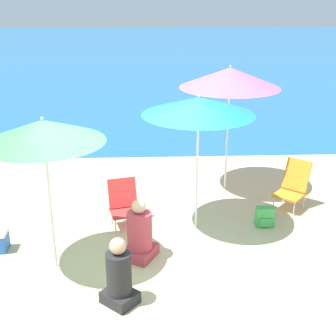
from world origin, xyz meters
TOP-DOWN VIEW (x-y plane):
  - ground_plane at (0.00, 0.00)m, footprint 60.00×60.00m
  - sea_water at (0.00, 24.71)m, footprint 60.00×40.00m
  - beach_umbrella_pink at (1.77, 2.81)m, footprint 1.88×1.88m
  - beach_umbrella_green at (-1.10, 0.09)m, footprint 1.61×1.61m
  - beach_umbrella_teal at (1.03, 1.21)m, footprint 1.76×1.76m
  - beach_chair_orange at (2.86, 1.91)m, footprint 0.75×0.76m
  - beach_chair_red at (-0.17, 1.34)m, footprint 0.58×0.61m
  - person_seated_near at (-0.14, -0.79)m, footprint 0.54×0.54m
  - person_seated_far at (0.10, 0.29)m, footprint 0.59×0.62m
  - backpack_green at (2.19, 1.18)m, footprint 0.31×0.19m

SIDE VIEW (x-z plane):
  - ground_plane at x=0.00m, z-range 0.00..0.00m
  - sea_water at x=0.00m, z-range 0.00..0.01m
  - backpack_green at x=2.19m, z-range 0.00..0.34m
  - person_seated_far at x=0.10m, z-range -0.09..0.85m
  - person_seated_near at x=-0.14m, z-range -0.08..0.85m
  - beach_chair_red at x=-0.17m, z-range 0.02..0.81m
  - beach_chair_orange at x=2.86m, z-range 0.00..0.86m
  - beach_umbrella_green at x=-1.10m, z-range 0.92..3.13m
  - beach_umbrella_teal at x=1.03m, z-range 0.94..3.19m
  - beach_umbrella_pink at x=1.77m, z-range 0.99..3.43m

